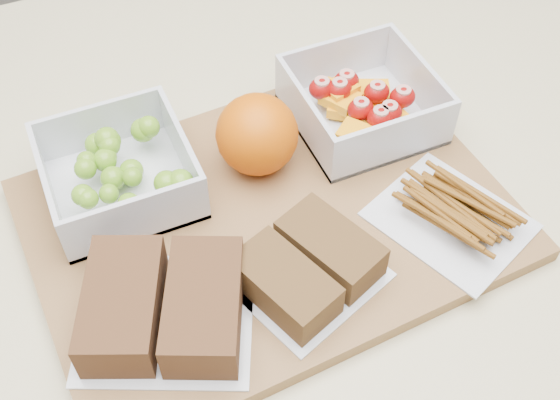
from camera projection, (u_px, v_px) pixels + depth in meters
The scene contains 7 objects.
cutting_board at pixel (270, 220), 0.64m from camera, with size 0.42×0.30×0.02m, color olive.
grape_container at pixel (121, 171), 0.64m from camera, with size 0.13×0.13×0.05m.
fruit_container at pixel (362, 105), 0.70m from camera, with size 0.13×0.13×0.06m.
orange at pixel (257, 134), 0.65m from camera, with size 0.08×0.08×0.08m, color #DC5B05.
sandwich_bag_left at pixel (164, 306), 0.55m from camera, with size 0.18×0.17×0.04m.
sandwich_bag_center at pixel (308, 267), 0.58m from camera, with size 0.14×0.13×0.04m.
pretzel_bag at pixel (453, 211), 0.62m from camera, with size 0.15×0.16×0.03m.
Camera 1 is at (-0.15, -0.36, 1.42)m, focal length 45.00 mm.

